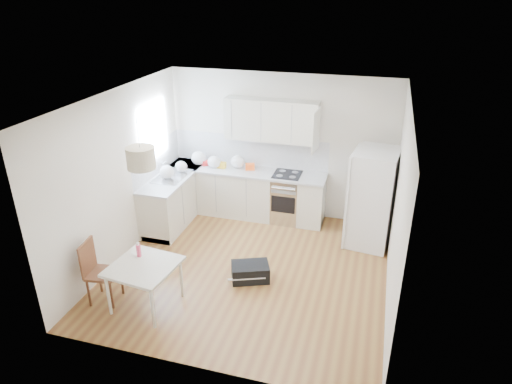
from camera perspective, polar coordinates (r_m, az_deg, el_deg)
floor at (r=7.30m, az=-0.89°, el=-9.61°), size 4.20×4.20×0.00m
ceiling at (r=6.19m, az=-1.06°, el=11.48°), size 4.20×4.20×0.00m
wall_back at (r=8.52m, az=3.14°, el=5.74°), size 4.20×0.00×4.20m
wall_left at (r=7.47m, az=-16.59°, el=1.90°), size 0.00×4.20×4.20m
wall_right at (r=6.40m, az=17.34°, el=-2.10°), size 0.00×4.20×4.20m
window_glassblock at (r=8.26m, az=-12.73°, el=7.46°), size 0.02×1.00×1.00m
cabinets_back at (r=8.74m, az=-1.28°, el=-0.17°), size 3.00×0.60×0.88m
cabinets_left at (r=8.64m, az=-10.09°, el=-0.86°), size 0.60×1.80×0.88m
counter_back at (r=8.55m, az=-1.31°, el=2.63°), size 3.02×0.64×0.04m
counter_left at (r=8.46m, az=-10.32°, el=1.95°), size 0.64×1.82×0.04m
backsplash_back at (r=8.70m, az=-0.76°, el=5.22°), size 3.00×0.01×0.58m
backsplash_left at (r=8.47m, az=-12.27°, el=4.08°), size 0.01×1.80×0.58m
upper_cabinets at (r=8.25m, az=1.94°, el=8.94°), size 1.70×0.32×0.75m
range_oven at (r=8.55m, az=3.85°, el=-0.79°), size 0.50×0.61×0.88m
sink at (r=8.41m, az=-10.47°, el=1.92°), size 0.50×0.80×0.16m
refrigerator at (r=7.87m, az=14.41°, el=-0.75°), size 0.91×0.93×1.67m
dining_table at (r=6.43m, az=-13.85°, el=-9.38°), size 0.93×0.93×0.66m
dining_chair at (r=6.76m, az=-18.58°, el=-9.48°), size 0.44×0.44×0.93m
drink_bottle at (r=6.54m, az=-14.47°, el=-6.97°), size 0.07×0.07×0.22m
gym_bag at (r=7.01m, az=-0.72°, el=-9.95°), size 0.66×0.55×0.26m
pendant_lamp at (r=5.72m, az=-14.20°, el=4.15°), size 0.35×0.35×0.27m
grocery_bag_a at (r=8.83m, az=-7.18°, el=4.22°), size 0.29×0.25×0.26m
grocery_bag_b at (r=8.65m, az=-5.25°, el=3.76°), size 0.26×0.22×0.23m
grocery_bag_c at (r=8.62m, az=-2.33°, el=3.80°), size 0.27×0.23×0.24m
grocery_bag_d at (r=8.55m, az=-9.34°, el=3.16°), size 0.23×0.19×0.20m
grocery_bag_e at (r=8.29m, az=-11.08°, el=2.48°), size 0.27×0.23×0.24m
snack_orange at (r=8.54m, az=-0.76°, el=3.18°), size 0.20×0.16×0.12m
snack_yellow at (r=8.66m, az=-4.33°, el=3.38°), size 0.16×0.10×0.11m
snack_red at (r=8.80m, az=-6.28°, el=3.62°), size 0.16×0.16×0.10m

